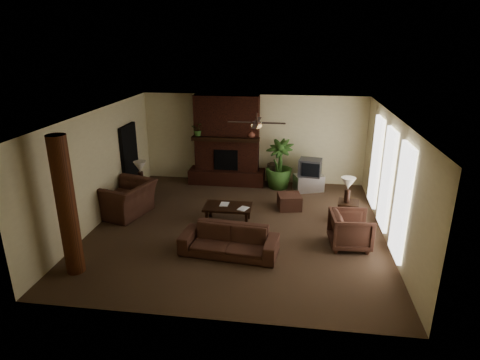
# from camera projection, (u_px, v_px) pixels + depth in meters

# --- Properties ---
(room_shell) EXTENTS (7.00, 7.00, 7.00)m
(room_shell) POSITION_uv_depth(u_px,v_px,m) (238.00, 174.00, 9.50)
(room_shell) COLOR #4E3827
(room_shell) RESTS_ON ground
(fireplace) EXTENTS (2.40, 0.70, 2.80)m
(fireplace) POSITION_uv_depth(u_px,v_px,m) (227.00, 148.00, 12.69)
(fireplace) COLOR #421B11
(fireplace) RESTS_ON ground
(windows) EXTENTS (0.08, 3.65, 2.35)m
(windows) POSITION_uv_depth(u_px,v_px,m) (387.00, 179.00, 9.26)
(windows) COLOR white
(windows) RESTS_ON ground
(log_column) EXTENTS (0.36, 0.36, 2.80)m
(log_column) POSITION_uv_depth(u_px,v_px,m) (67.00, 207.00, 7.63)
(log_column) COLOR #572A15
(log_column) RESTS_ON ground
(doorway) EXTENTS (0.10, 1.00, 2.10)m
(doorway) POSITION_uv_depth(u_px,v_px,m) (130.00, 161.00, 11.73)
(doorway) COLOR black
(doorway) RESTS_ON ground
(ceiling_fan) EXTENTS (1.35, 1.35, 0.37)m
(ceiling_fan) POSITION_uv_depth(u_px,v_px,m) (256.00, 124.00, 9.35)
(ceiling_fan) COLOR #311E16
(ceiling_fan) RESTS_ON ceiling
(sofa) EXTENTS (2.14, 0.82, 0.82)m
(sofa) POSITION_uv_depth(u_px,v_px,m) (229.00, 236.00, 8.62)
(sofa) COLOR #4B2C20
(sofa) RESTS_ON ground
(armchair_left) EXTENTS (1.22, 1.55, 1.19)m
(armchair_left) POSITION_uv_depth(u_px,v_px,m) (125.00, 193.00, 10.50)
(armchair_left) COLOR #4B2C20
(armchair_left) RESTS_ON ground
(armchair_right) EXTENTS (0.87, 0.92, 0.89)m
(armchair_right) POSITION_uv_depth(u_px,v_px,m) (351.00, 228.00, 8.90)
(armchair_right) COLOR #4B2C20
(armchair_right) RESTS_ON ground
(coffee_table) EXTENTS (1.20, 0.70, 0.43)m
(coffee_table) POSITION_uv_depth(u_px,v_px,m) (228.00, 208.00, 10.15)
(coffee_table) COLOR black
(coffee_table) RESTS_ON ground
(ottoman) EXTENTS (0.71, 0.71, 0.40)m
(ottoman) POSITION_uv_depth(u_px,v_px,m) (289.00, 202.00, 11.00)
(ottoman) COLOR #4B2C20
(ottoman) RESTS_ON ground
(tv_stand) EXTENTS (0.97, 0.75, 0.50)m
(tv_stand) POSITION_uv_depth(u_px,v_px,m) (309.00, 183.00, 12.28)
(tv_stand) COLOR silver
(tv_stand) RESTS_ON ground
(tv) EXTENTS (0.73, 0.63, 0.52)m
(tv) POSITION_uv_depth(u_px,v_px,m) (310.00, 168.00, 12.05)
(tv) COLOR #39393C
(tv) RESTS_ON tv_stand
(floor_vase) EXTENTS (0.34, 0.34, 0.77)m
(floor_vase) POSITION_uv_depth(u_px,v_px,m) (272.00, 172.00, 12.68)
(floor_vase) COLOR #32281C
(floor_vase) RESTS_ON ground
(floor_plant) EXTENTS (1.37, 1.73, 0.85)m
(floor_plant) POSITION_uv_depth(u_px,v_px,m) (279.00, 175.00, 12.48)
(floor_plant) COLOR #386126
(floor_plant) RESTS_ON ground
(side_table_left) EXTENTS (0.65, 0.65, 0.55)m
(side_table_left) POSITION_uv_depth(u_px,v_px,m) (140.00, 193.00, 11.40)
(side_table_left) COLOR black
(side_table_left) RESTS_ON ground
(lamp_left) EXTENTS (0.42, 0.42, 0.65)m
(lamp_left) POSITION_uv_depth(u_px,v_px,m) (140.00, 168.00, 11.19)
(lamp_left) COLOR #311E16
(lamp_left) RESTS_ON side_table_left
(side_table_right) EXTENTS (0.57, 0.57, 0.55)m
(side_table_right) POSITION_uv_depth(u_px,v_px,m) (348.00, 212.00, 10.16)
(side_table_right) COLOR black
(side_table_right) RESTS_ON ground
(lamp_right) EXTENTS (0.39, 0.39, 0.65)m
(lamp_right) POSITION_uv_depth(u_px,v_px,m) (348.00, 185.00, 9.89)
(lamp_right) COLOR #311E16
(lamp_right) RESTS_ON side_table_right
(mantel_plant) EXTENTS (0.43, 0.47, 0.33)m
(mantel_plant) POSITION_uv_depth(u_px,v_px,m) (198.00, 131.00, 12.41)
(mantel_plant) COLOR #386126
(mantel_plant) RESTS_ON fireplace
(mantel_vase) EXTENTS (0.27, 0.28, 0.22)m
(mantel_vase) POSITION_uv_depth(u_px,v_px,m) (252.00, 134.00, 12.23)
(mantel_vase) COLOR #99503D
(mantel_vase) RESTS_ON fireplace
(book_a) EXTENTS (0.22, 0.03, 0.29)m
(book_a) POSITION_uv_depth(u_px,v_px,m) (220.00, 199.00, 10.16)
(book_a) COLOR #999999
(book_a) RESTS_ON coffee_table
(book_b) EXTENTS (0.21, 0.10, 0.29)m
(book_b) POSITION_uv_depth(u_px,v_px,m) (239.00, 203.00, 9.94)
(book_b) COLOR #999999
(book_b) RESTS_ON coffee_table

